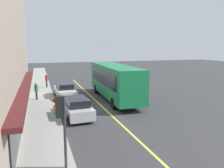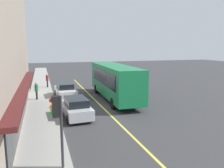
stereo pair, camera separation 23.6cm
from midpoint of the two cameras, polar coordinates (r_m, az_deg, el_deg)
The scene contains 9 objects.
ground at distance 19.86m, azimuth -1.86°, elevation -6.17°, with size 120.00×120.00×0.00m, color #38383A.
sidewalk at distance 19.16m, azimuth -17.05°, elevation -6.94°, with size 80.00×2.53×0.15m, color #9E9B93.
lane_centre_stripe at distance 19.86m, azimuth -1.86°, elevation -6.15°, with size 36.00×0.16×0.01m, color #D8D14C.
bus at distance 22.84m, azimuth 0.84°, elevation 1.00°, with size 11.20×2.86×3.50m.
traffic_light at distance 9.69m, azimuth -13.07°, elevation -7.68°, with size 0.30×0.52×3.20m.
car_silver at distance 17.48m, azimuth -8.74°, elevation -5.93°, with size 4.39×2.04×1.52m.
car_white at distance 24.36m, azimuth -11.50°, elevation -1.63°, with size 4.40×2.06×1.52m.
pedestrian_mid_block at distance 23.41m, azimuth -18.37°, elevation -1.27°, with size 0.34×0.34×1.72m.
pedestrian_waiting at distance 30.18m, azimuth -15.92°, elevation 1.20°, with size 0.34×0.34×1.75m.
Camera 2 is at (-18.45, 5.04, 5.35)m, focal length 36.00 mm.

